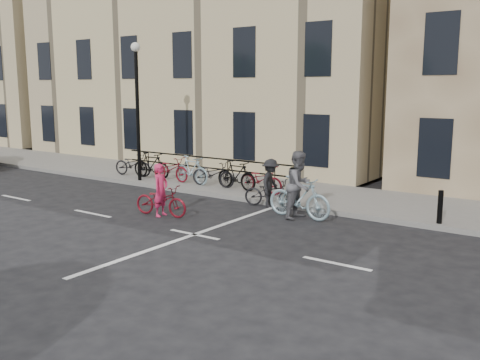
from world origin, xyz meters
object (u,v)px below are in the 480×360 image
Objects in this scene: cyclist_pink at (161,198)px; cyclist_grey at (299,191)px; lamp_post at (137,94)px; cyclist_dark at (270,188)px.

cyclist_grey is at bearing -67.16° from cyclist_pink.
lamp_post is at bearing 83.32° from cyclist_grey.
cyclist_dark is (6.37, -0.50, -2.88)m from lamp_post.
cyclist_pink is (4.37, -3.39, -2.95)m from lamp_post.
cyclist_pink is 1.00× the size of cyclist_dark.
lamp_post is at bearing 72.42° from cyclist_dark.
cyclist_grey is (3.47, 2.10, 0.26)m from cyclist_pink.
cyclist_grey is (7.84, -1.29, -2.69)m from lamp_post.
cyclist_pink is 0.88× the size of cyclist_grey.
lamp_post is 2.90× the size of cyclist_pink.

